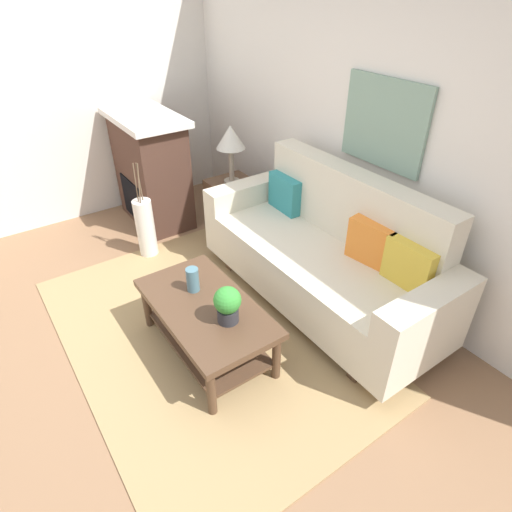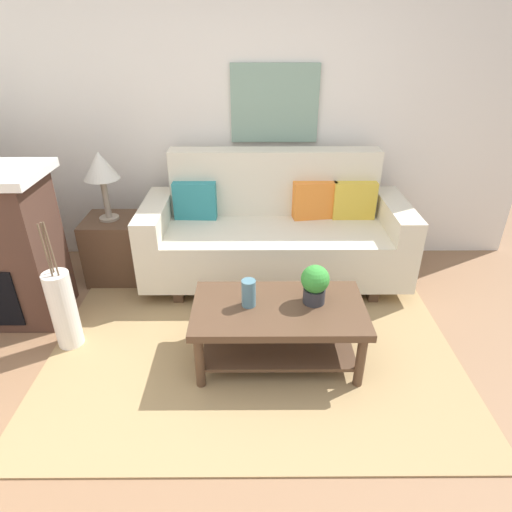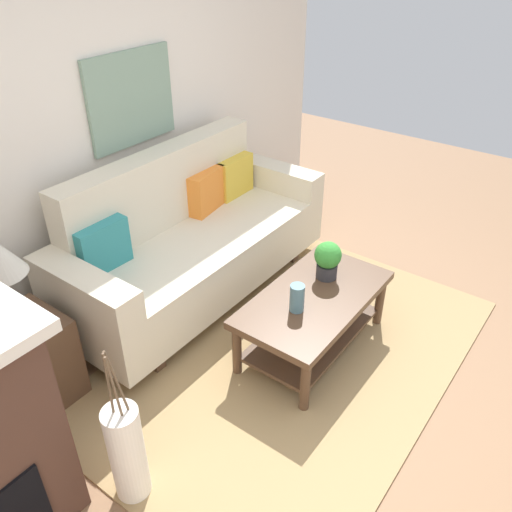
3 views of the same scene
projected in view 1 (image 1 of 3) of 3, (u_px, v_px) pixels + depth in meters
ground_plane at (142, 362)px, 3.07m from camera, size 8.92×8.92×0.00m
wall_back at (370, 124)px, 3.30m from camera, size 4.92×0.10×2.70m
wall_left at (72, 89)px, 4.27m from camera, size 0.10×5.02×2.70m
area_rug at (203, 333)px, 3.30m from camera, size 2.77×1.86×0.01m
couch at (324, 256)px, 3.43m from camera, size 2.18×0.84×1.08m
throw_pillow_teal at (285, 193)px, 3.81m from camera, size 0.36×0.13×0.32m
throw_pillow_orange at (372, 243)px, 3.12m from camera, size 0.37×0.17×0.32m
throw_pillow_mustard at (409, 265)px, 2.89m from camera, size 0.36×0.12×0.32m
coffee_table at (206, 317)px, 3.00m from camera, size 1.10×0.60×0.43m
tabletop_vase at (193, 280)px, 3.02m from camera, size 0.09×0.09×0.18m
potted_plant_tabletop at (228, 304)px, 2.72m from camera, size 0.18×0.18×0.26m
side_table at (233, 207)px, 4.46m from camera, size 0.44×0.44×0.56m
table_lamp at (231, 140)px, 4.07m from camera, size 0.28×0.28×0.57m
fireplace at (151, 169)px, 4.51m from camera, size 1.02×0.58×1.16m
floor_vase at (146, 228)px, 4.07m from camera, size 0.17×0.17×0.58m
floor_vase_branch_a at (139, 184)px, 3.80m from camera, size 0.05×0.05×0.36m
floor_vase_branch_b at (139, 182)px, 3.83m from camera, size 0.01×0.02×0.36m
floor_vase_branch_c at (136, 183)px, 3.81m from camera, size 0.03×0.02×0.36m
framed_painting at (384, 123)px, 3.11m from camera, size 0.74×0.03×0.63m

